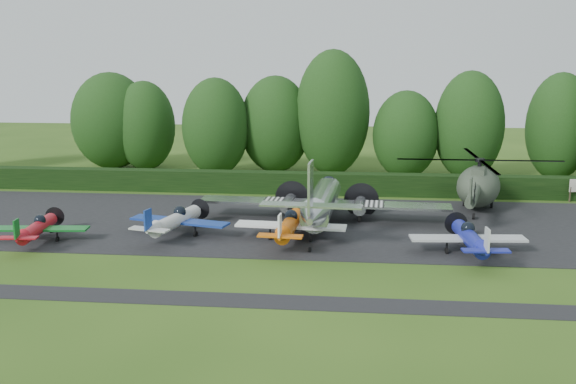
# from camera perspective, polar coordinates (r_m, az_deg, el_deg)

# --- Properties ---
(ground) EXTENTS (160.00, 160.00, 0.00)m
(ground) POSITION_cam_1_polar(r_m,az_deg,el_deg) (39.71, -1.58, -6.50)
(ground) COLOR #294914
(ground) RESTS_ON ground
(apron) EXTENTS (70.00, 18.00, 0.01)m
(apron) POSITION_cam_1_polar(r_m,az_deg,el_deg) (49.23, -0.10, -2.81)
(apron) COLOR black
(apron) RESTS_ON ground
(taxiway_verge) EXTENTS (70.00, 2.00, 0.00)m
(taxiway_verge) POSITION_cam_1_polar(r_m,az_deg,el_deg) (34.13, -2.87, -9.68)
(taxiway_verge) COLOR black
(taxiway_verge) RESTS_ON ground
(hedgerow) EXTENTS (90.00, 1.60, 2.00)m
(hedgerow) POSITION_cam_1_polar(r_m,az_deg,el_deg) (59.89, 0.96, -0.13)
(hedgerow) COLOR black
(hedgerow) RESTS_ON ground
(transport_plane) EXTENTS (19.45, 14.91, 6.23)m
(transport_plane) POSITION_cam_1_polar(r_m,az_deg,el_deg) (48.53, 3.03, -0.94)
(transport_plane) COLOR silver
(transport_plane) RESTS_ON ground
(light_plane_red) EXTENTS (6.61, 6.95, 2.54)m
(light_plane_red) POSITION_cam_1_polar(r_m,az_deg,el_deg) (47.18, -21.38, -3.00)
(light_plane_red) COLOR #AD101C
(light_plane_red) RESTS_ON ground
(light_plane_white) EXTENTS (7.40, 7.78, 2.84)m
(light_plane_white) POSITION_cam_1_polar(r_m,az_deg,el_deg) (46.19, -9.95, -2.48)
(light_plane_white) COLOR silver
(light_plane_white) RESTS_ON ground
(light_plane_orange) EXTENTS (7.70, 8.10, 2.96)m
(light_plane_orange) POSITION_cam_1_polar(r_m,az_deg,el_deg) (44.05, 0.14, -2.95)
(light_plane_orange) COLOR orange
(light_plane_orange) RESTS_ON ground
(light_plane_blue) EXTENTS (7.43, 7.81, 2.86)m
(light_plane_blue) POSITION_cam_1_polar(r_m,az_deg,el_deg) (42.78, 15.87, -3.93)
(light_plane_blue) COLOR navy
(light_plane_blue) RESTS_ON ground
(helicopter) EXTENTS (13.44, 15.74, 4.33)m
(helicopter) POSITION_cam_1_polar(r_m,az_deg,el_deg) (55.28, 16.59, 0.80)
(helicopter) COLOR #374233
(helicopter) RESTS_ON ground
(tree_0) EXTENTS (6.72, 6.72, 9.93)m
(tree_0) POSITION_cam_1_polar(r_m,az_deg,el_deg) (73.44, -12.62, 5.76)
(tree_0) COLOR black
(tree_0) RESTS_ON ground
(tree_3) EXTENTS (7.13, 7.13, 10.40)m
(tree_3) POSITION_cam_1_polar(r_m,az_deg,el_deg) (68.87, -6.45, 5.77)
(tree_3) COLOR black
(tree_3) RESTS_ON ground
(tree_4) EXTENTS (8.86, 8.86, 10.85)m
(tree_4) POSITION_cam_1_polar(r_m,az_deg,el_deg) (75.22, -15.43, 6.12)
(tree_4) COLOR black
(tree_4) RESTS_ON ground
(tree_5) EXTENTS (6.82, 6.82, 9.16)m
(tree_5) POSITION_cam_1_polar(r_m,az_deg,el_deg) (67.82, 10.42, 5.02)
(tree_5) COLOR black
(tree_5) RESTS_ON ground
(tree_6) EXTENTS (7.86, 7.86, 13.32)m
(tree_6) POSITION_cam_1_polar(r_m,az_deg,el_deg) (68.64, 3.98, 7.02)
(tree_6) COLOR black
(tree_6) RESTS_ON ground
(tree_7) EXTENTS (7.03, 7.03, 11.19)m
(tree_7) POSITION_cam_1_polar(r_m,az_deg,el_deg) (68.40, 15.80, 5.68)
(tree_7) COLOR black
(tree_7) RESTS_ON ground
(tree_8) EXTENTS (6.55, 6.55, 11.02)m
(tree_8) POSITION_cam_1_polar(r_m,az_deg,el_deg) (71.39, 22.94, 5.37)
(tree_8) COLOR black
(tree_8) RESTS_ON ground
(tree_10) EXTENTS (7.72, 7.72, 10.55)m
(tree_10) POSITION_cam_1_polar(r_m,az_deg,el_deg) (70.20, -1.12, 6.02)
(tree_10) COLOR black
(tree_10) RESTS_ON ground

